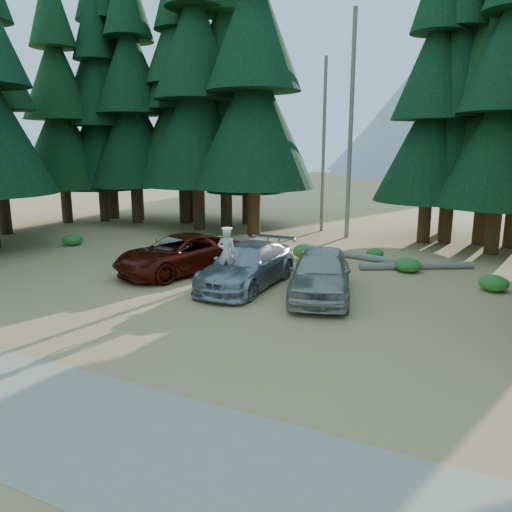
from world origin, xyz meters
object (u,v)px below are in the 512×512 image
object	(u,v)px
silver_minivan_right	(321,273)
log_mid	(367,257)
red_pickup	(180,254)
silver_minivan_center	(247,266)
log_left	(204,240)
log_right	(416,266)
frisbee_player	(227,253)

from	to	relation	value
silver_minivan_right	log_mid	size ratio (longest dim) A/B	1.36
red_pickup	silver_minivan_right	world-z (taller)	silver_minivan_right
silver_minivan_center	log_left	distance (m)	8.56
red_pickup	log_mid	xyz separation A→B (m)	(6.33, 5.46, -0.61)
log_left	silver_minivan_right	bearing A→B (deg)	-72.49
red_pickup	silver_minivan_right	distance (m)	6.24
log_mid	log_right	xyz separation A→B (m)	(2.23, -0.70, 0.00)
silver_minivan_right	log_left	bearing A→B (deg)	127.15
silver_minivan_center	log_mid	xyz separation A→B (m)	(2.96, 6.04, -0.62)
silver_minivan_center	log_right	xyz separation A→B (m)	(5.19, 5.34, -0.62)
red_pickup	log_right	bearing A→B (deg)	46.88
silver_minivan_right	frisbee_player	xyz separation A→B (m)	(-3.11, -0.94, 0.58)
silver_minivan_center	log_mid	world-z (taller)	silver_minivan_center
silver_minivan_right	frisbee_player	size ratio (longest dim) A/B	2.81
log_right	log_left	bearing A→B (deg)	145.89
red_pickup	silver_minivan_right	size ratio (longest dim) A/B	1.11
silver_minivan_center	log_right	distance (m)	7.48
silver_minivan_right	log_right	distance (m)	5.96
silver_minivan_center	frisbee_player	distance (m)	1.25
red_pickup	frisbee_player	distance (m)	3.55
silver_minivan_center	log_left	xyz separation A→B (m)	(-5.78, 6.28, -0.60)
frisbee_player	log_mid	distance (m)	7.87
red_pickup	log_mid	world-z (taller)	red_pickup
frisbee_player	log_mid	world-z (taller)	frisbee_player
log_left	log_mid	size ratio (longest dim) A/B	1.32
log_left	log_right	bearing A→B (deg)	-40.93
frisbee_player	red_pickup	bearing A→B (deg)	-44.30
frisbee_player	log_mid	bearing A→B (deg)	-131.47
red_pickup	silver_minivan_right	bearing A→B (deg)	11.65
silver_minivan_center	red_pickup	bearing A→B (deg)	169.45
red_pickup	frisbee_player	bearing A→B (deg)	-9.64
log_mid	log_right	distance (m)	2.34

